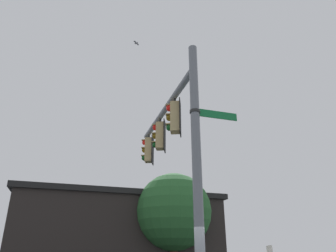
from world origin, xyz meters
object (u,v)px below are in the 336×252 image
at_px(street_name_sign, 208,114).
at_px(traffic_light_nearest_pole, 174,117).
at_px(traffic_light_mid_inner, 160,136).
at_px(bird_flying, 136,43).
at_px(traffic_light_mid_outer, 148,150).

bearing_deg(street_name_sign, traffic_light_nearest_pole, 36.09).
bearing_deg(traffic_light_nearest_pole, traffic_light_mid_inner, 22.75).
relative_size(traffic_light_nearest_pole, bird_flying, 3.98).
relative_size(traffic_light_mid_outer, bird_flying, 3.98).
bearing_deg(bird_flying, street_name_sign, -140.80).
xyz_separation_m(traffic_light_mid_outer, street_name_sign, (-4.72, -2.42, -0.57)).
bearing_deg(traffic_light_mid_outer, traffic_light_nearest_pole, -157.25).
relative_size(street_name_sign, bird_flying, 4.02).
height_order(traffic_light_mid_inner, street_name_sign, traffic_light_mid_inner).
bearing_deg(traffic_light_mid_inner, traffic_light_nearest_pole, -157.25).
distance_m(traffic_light_mid_inner, traffic_light_mid_outer, 1.79).
bearing_deg(traffic_light_nearest_pole, street_name_sign, -143.91).
height_order(traffic_light_nearest_pole, street_name_sign, traffic_light_nearest_pole).
distance_m(street_name_sign, bird_flying, 7.05).
xyz_separation_m(traffic_light_mid_inner, bird_flying, (0.50, 1.18, 4.77)).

